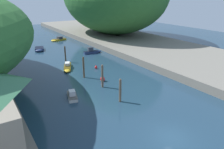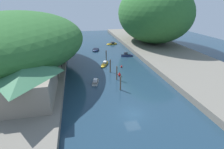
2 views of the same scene
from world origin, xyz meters
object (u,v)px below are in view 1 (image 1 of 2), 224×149
object	(u,v)px
boat_cabin_cruiser	(67,67)
channel_buoy_far	(96,67)
channel_buoy_near	(103,79)
boat_navy_launch	(58,39)
boat_white_cruiser	(39,49)
boat_yellow_tender	(93,51)
boat_near_quay	(72,95)

from	to	relation	value
boat_cabin_cruiser	channel_buoy_far	bearing A→B (deg)	172.55
boat_cabin_cruiser	channel_buoy_near	bearing A→B (deg)	129.49
boat_navy_launch	channel_buoy_near	distance (m)	36.78
channel_buoy_far	boat_white_cruiser	bearing A→B (deg)	104.59
boat_yellow_tender	boat_near_quay	distance (m)	23.95
boat_cabin_cruiser	boat_near_quay	world-z (taller)	boat_near_quay
boat_yellow_tender	boat_near_quay	size ratio (longest dim) A/B	1.14
boat_yellow_tender	channel_buoy_far	bearing A→B (deg)	-19.00
boat_yellow_tender	channel_buoy_near	distance (m)	18.31
boat_navy_launch	channel_buoy_far	world-z (taller)	boat_navy_launch
boat_white_cruiser	channel_buoy_near	distance (m)	26.71
boat_cabin_cruiser	boat_near_quay	distance (m)	12.53
boat_cabin_cruiser	channel_buoy_near	world-z (taller)	channel_buoy_near
boat_yellow_tender	boat_white_cruiser	size ratio (longest dim) A/B	1.00
channel_buoy_near	channel_buoy_far	world-z (taller)	channel_buoy_near
channel_buoy_near	boat_cabin_cruiser	bearing A→B (deg)	105.57
boat_navy_launch	boat_yellow_tender	bearing A→B (deg)	171.11
boat_yellow_tender	boat_navy_launch	distance (m)	19.56
boat_near_quay	channel_buoy_far	bearing A→B (deg)	61.73
boat_cabin_cruiser	boat_navy_launch	xyz separation A→B (m)	(7.91, 27.30, -0.00)
boat_cabin_cruiser	boat_navy_launch	bearing A→B (deg)	-82.24
channel_buoy_near	boat_navy_launch	bearing A→B (deg)	81.58
boat_cabin_cruiser	boat_navy_launch	distance (m)	28.42
boat_white_cruiser	boat_yellow_tender	bearing A→B (deg)	153.14
boat_near_quay	channel_buoy_near	world-z (taller)	boat_near_quay
boat_cabin_cruiser	boat_near_quay	bearing A→B (deg)	94.99
boat_white_cruiser	channel_buoy_near	size ratio (longest dim) A/B	3.91
channel_buoy_far	boat_yellow_tender	bearing A→B (deg)	65.31
boat_cabin_cruiser	boat_near_quay	size ratio (longest dim) A/B	1.34
boat_near_quay	channel_buoy_far	world-z (taller)	boat_near_quay
boat_white_cruiser	channel_buoy_near	bearing A→B (deg)	113.23
boat_yellow_tender	boat_white_cruiser	distance (m)	14.03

